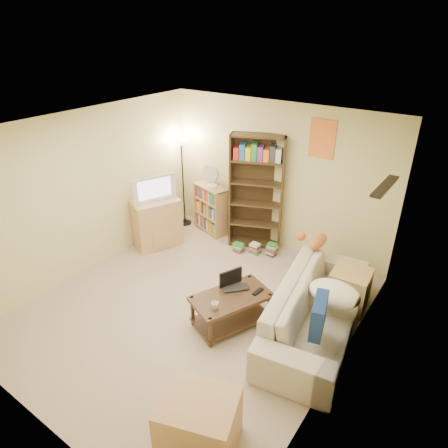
# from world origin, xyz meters

# --- Properties ---
(room) EXTENTS (4.50, 4.54, 2.52)m
(room) POSITION_xyz_m (0.00, 0.01, 1.62)
(room) COLOR tan
(room) RESTS_ON ground
(sofa) EXTENTS (2.69, 1.70, 0.70)m
(sofa) POSITION_xyz_m (1.55, 0.57, 0.35)
(sofa) COLOR #BCB59C
(sofa) RESTS_ON ground
(navy_pillow) EXTENTS (0.25, 0.48, 0.41)m
(navy_pillow) POSITION_xyz_m (1.75, 0.08, 0.67)
(navy_pillow) COLOR navy
(navy_pillow) RESTS_ON sofa
(cream_blanket) EXTENTS (0.64, 0.46, 0.28)m
(cream_blanket) POSITION_xyz_m (1.71, 0.66, 0.60)
(cream_blanket) COLOR white
(cream_blanket) RESTS_ON sofa
(tabby_cat) EXTENTS (0.56, 0.26, 0.19)m
(tabby_cat) POSITION_xyz_m (1.10, 1.43, 0.79)
(tabby_cat) COLOR orange
(tabby_cat) RESTS_ON sofa
(coffee_table) EXTENTS (0.92, 1.15, 0.45)m
(coffee_table) POSITION_xyz_m (0.59, 0.05, 0.29)
(coffee_table) COLOR #3E2718
(coffee_table) RESTS_ON ground
(laptop) EXTENTS (0.57, 0.57, 0.03)m
(laptop) POSITION_xyz_m (0.60, 0.17, 0.46)
(laptop) COLOR black
(laptop) RESTS_ON coffee_table
(laptop_screen) EXTENTS (0.15, 0.31, 0.22)m
(laptop_screen) POSITION_xyz_m (0.46, 0.23, 0.58)
(laptop_screen) COLOR white
(laptop_screen) RESTS_ON laptop
(mug) EXTENTS (0.19, 0.19, 0.09)m
(mug) POSITION_xyz_m (0.57, -0.27, 0.49)
(mug) COLOR silver
(mug) RESTS_ON coffee_table
(tv_remote) EXTENTS (0.08, 0.18, 0.02)m
(tv_remote) POSITION_xyz_m (0.83, 0.31, 0.46)
(tv_remote) COLOR black
(tv_remote) RESTS_ON coffee_table
(tv_stand) EXTENTS (0.83, 0.95, 0.85)m
(tv_stand) POSITION_xyz_m (-1.70, 1.05, 0.43)
(tv_stand) COLOR tan
(tv_stand) RESTS_ON ground
(television) EXTENTS (0.84, 0.65, 0.44)m
(television) POSITION_xyz_m (-1.70, 1.05, 1.07)
(television) COLOR black
(television) RESTS_ON tv_stand
(tall_bookshelf) EXTENTS (0.94, 0.62, 1.98)m
(tall_bookshelf) POSITION_xyz_m (-0.25, 2.03, 1.05)
(tall_bookshelf) COLOR #45301A
(tall_bookshelf) RESTS_ON ground
(short_bookshelf) EXTENTS (0.76, 0.48, 0.91)m
(short_bookshelf) POSITION_xyz_m (-1.20, 2.00, 0.45)
(short_bookshelf) COLOR tan
(short_bookshelf) RESTS_ON ground
(desk_fan) EXTENTS (0.32, 0.18, 0.44)m
(desk_fan) POSITION_xyz_m (-1.15, 1.95, 1.14)
(desk_fan) COLOR silver
(desk_fan) RESTS_ON short_bookshelf
(floor_lamp) EXTENTS (0.29, 0.29, 1.69)m
(floor_lamp) POSITION_xyz_m (-1.80, 1.95, 1.34)
(floor_lamp) COLOR black
(floor_lamp) RESTS_ON ground
(side_table) EXTENTS (0.53, 0.53, 0.57)m
(side_table) POSITION_xyz_m (1.72, 1.29, 0.28)
(side_table) COLOR tan
(side_table) RESTS_ON ground
(end_cabinet) EXTENTS (0.84, 0.76, 0.57)m
(end_cabinet) POSITION_xyz_m (1.30, -1.52, 0.29)
(end_cabinet) COLOR tan
(end_cabinet) RESTS_ON ground
(book_stacks) EXTENTS (0.71, 0.36, 0.22)m
(book_stacks) POSITION_xyz_m (-0.04, 1.78, 0.10)
(book_stacks) COLOR red
(book_stacks) RESTS_ON ground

